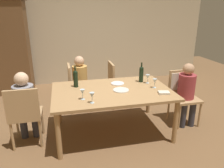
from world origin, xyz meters
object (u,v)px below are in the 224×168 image
at_px(person_woman_host, 25,102).
at_px(dinner_plate_host, 121,90).
at_px(wine_glass_centre, 92,96).
at_px(person_man_guest, 81,79).
at_px(chair_left_end, 25,112).
at_px(wine_glass_near_right, 148,77).
at_px(chair_right_end, 182,89).
at_px(wine_glass_near_left, 82,92).
at_px(dinner_plate_guest_left, 118,83).
at_px(chair_far_right, 117,81).
at_px(wine_bottle_tall_green, 141,74).
at_px(dining_table, 112,94).
at_px(person_man_bearded, 187,90).
at_px(wine_bottle_dark_red, 76,78).
at_px(armoire_cabinet, 3,47).
at_px(chair_far_left, 76,84).
at_px(wine_glass_far, 155,81).

bearing_deg(person_woman_host, dinner_plate_host, -2.91).
bearing_deg(wine_glass_centre, person_man_guest, 90.67).
height_order(chair_left_end, wine_glass_centre, chair_left_end).
bearing_deg(wine_glass_near_right, chair_right_end, -6.22).
bearing_deg(wine_glass_near_left, dinner_plate_guest_left, 39.86).
distance_m(chair_left_end, person_man_guest, 1.40).
height_order(chair_far_right, wine_bottle_tall_green, wine_bottle_tall_green).
relative_size(chair_far_right, wine_glass_near_left, 6.17).
distance_m(wine_bottle_tall_green, dinner_plate_host, 0.57).
distance_m(dining_table, person_man_bearded, 1.29).
relative_size(wine_glass_centre, dinner_plate_guest_left, 0.68).
relative_size(wine_bottle_dark_red, dinner_plate_host, 1.38).
xyz_separation_m(armoire_cabinet, chair_left_end, (0.72, -2.43, -0.56)).
relative_size(wine_glass_near_right, dinner_plate_host, 0.61).
distance_m(person_woman_host, wine_glass_centre, 1.04).
distance_m(chair_far_left, person_woman_host, 1.24).
xyz_separation_m(chair_left_end, person_man_guest, (0.91, 1.06, 0.10)).
height_order(chair_far_left, wine_bottle_tall_green, wine_bottle_tall_green).
bearing_deg(wine_bottle_dark_red, wine_glass_near_right, -4.11).
distance_m(dining_table, person_woman_host, 1.29).
relative_size(chair_far_left, dinner_plate_host, 3.75).
bearing_deg(wine_bottle_tall_green, chair_far_right, 110.33).
distance_m(person_woman_host, wine_glass_near_left, 0.88).
height_order(chair_left_end, chair_right_end, same).
distance_m(chair_far_right, wine_glass_far, 1.12).
bearing_deg(wine_glass_centre, wine_bottle_dark_red, 103.39).
bearing_deg(wine_bottle_tall_green, person_man_guest, 144.36).
distance_m(chair_far_right, person_woman_host, 1.87).
xyz_separation_m(wine_glass_near_left, dinner_plate_host, (0.61, 0.22, -0.10)).
height_order(chair_far_right, wine_glass_centre, chair_far_right).
bearing_deg(dinner_plate_host, chair_right_end, 8.37).
relative_size(person_man_guest, wine_bottle_tall_green, 3.18).
xyz_separation_m(chair_far_left, wine_bottle_tall_green, (1.07, -0.69, 0.34)).
relative_size(dinner_plate_host, dinner_plate_guest_left, 1.11).
distance_m(person_woman_host, dinner_plate_host, 1.43).
height_order(chair_far_right, person_man_guest, person_man_guest).
bearing_deg(wine_bottle_dark_red, person_man_bearded, -9.46).
xyz_separation_m(person_woman_host, wine_glass_far, (1.97, -0.07, 0.20)).
relative_size(wine_glass_near_right, dinner_plate_guest_left, 0.68).
xyz_separation_m(chair_right_end, dinner_plate_host, (-1.16, -0.17, 0.14)).
height_order(person_man_guest, wine_glass_near_right, person_man_guest).
xyz_separation_m(wine_bottle_dark_red, dinner_plate_host, (0.66, -0.32, -0.14)).
relative_size(person_man_bearded, wine_glass_near_right, 7.27).
bearing_deg(wine_glass_far, chair_left_end, -178.87).
distance_m(chair_right_end, wine_bottle_dark_red, 1.85).
relative_size(wine_bottle_tall_green, wine_glass_near_right, 2.29).
xyz_separation_m(wine_bottle_tall_green, wine_glass_far, (0.11, -0.33, -0.04)).
relative_size(chair_left_end, person_man_bearded, 0.85).
relative_size(chair_left_end, wine_bottle_tall_green, 2.69).
distance_m(person_man_bearded, wine_glass_far, 0.64).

